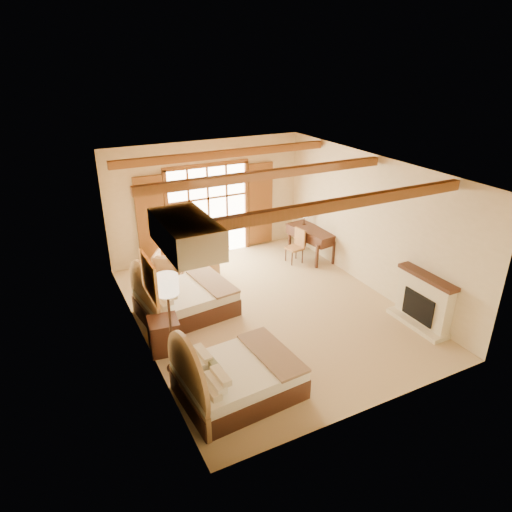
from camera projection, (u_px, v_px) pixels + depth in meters
floor at (267, 309)px, 10.24m from camera, size 7.00×7.00×0.00m
wall_back at (207, 199)px, 12.43m from camera, size 5.50×0.00×5.50m
wall_left at (137, 269)px, 8.45m from camera, size 0.00×7.00×7.00m
wall_right at (371, 223)px, 10.71m from camera, size 0.00×7.00×7.00m
ceiling at (269, 168)px, 8.92m from camera, size 7.00×7.00×0.00m
ceiling_beams at (269, 174)px, 8.97m from camera, size 5.39×4.60×0.18m
french_doors at (209, 212)px, 12.52m from camera, size 3.95×0.08×2.60m
fireplace at (423, 303)px, 9.47m from camera, size 0.46×1.40×1.16m
painting at (150, 278)px, 7.80m from camera, size 0.06×0.95×0.75m
canopy_valance at (186, 234)px, 6.41m from camera, size 0.70×1.40×0.45m
bed_near at (231, 377)px, 7.52m from camera, size 2.01×1.57×1.26m
bed_far at (180, 299)px, 9.88m from camera, size 2.10×1.67×1.28m
nightstand at (164, 335)px, 8.71m from camera, size 0.63×0.63×0.67m
floor_lamp at (167, 291)px, 7.67m from camera, size 0.40×0.40×1.90m
armchair at (169, 263)px, 11.68m from camera, size 0.97×0.98×0.65m
ottoman at (204, 266)px, 11.76m from camera, size 0.62×0.62×0.44m
desk at (311, 242)px, 12.71m from camera, size 0.86×1.60×0.82m
desk_chair at (295, 252)px, 12.43m from camera, size 0.47×0.46×0.94m
desk_lamp at (304, 215)px, 12.79m from camera, size 0.18×0.18×0.36m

